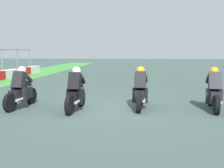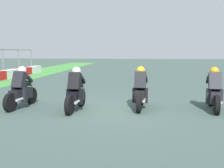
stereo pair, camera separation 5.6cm
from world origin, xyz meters
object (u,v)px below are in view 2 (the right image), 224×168
object	(u,v)px
rider_lane_b	(140,91)
rider_lane_c	(76,93)
rider_lane_d	(21,91)
rider_lane_a	(214,93)

from	to	relation	value
rider_lane_b	rider_lane_c	distance (m)	2.29
rider_lane_c	rider_lane_d	bearing A→B (deg)	87.66
rider_lane_c	rider_lane_a	bearing A→B (deg)	-80.49
rider_lane_d	rider_lane_a	bearing A→B (deg)	-80.79
rider_lane_d	rider_lane_b	bearing A→B (deg)	-79.19
rider_lane_b	rider_lane_c	world-z (taller)	same
rider_lane_b	rider_lane_c	size ratio (longest dim) A/B	1.00
rider_lane_a	rider_lane_c	xyz separation A→B (m)	(-0.53, 4.78, 0.00)
rider_lane_c	rider_lane_b	bearing A→B (deg)	-73.49
rider_lane_b	rider_lane_c	xyz separation A→B (m)	(-0.53, 2.23, 0.00)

